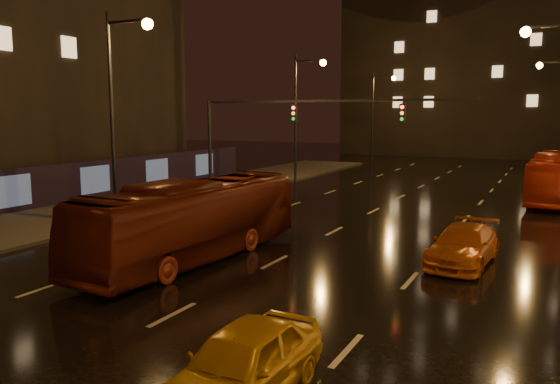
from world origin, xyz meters
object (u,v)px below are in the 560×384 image
taxi_far (463,245)px  taxi_near (242,364)px  bus_red (194,220)px  bus_curb (555,177)px

taxi_far → taxi_near: bearing=-96.4°
bus_red → bus_curb: size_ratio=0.98×
bus_curb → taxi_near: bearing=-97.1°
taxi_far → bus_red: bearing=-152.5°
bus_red → taxi_near: bearing=-46.6°
bus_curb → taxi_far: size_ratio=2.29×
bus_curb → taxi_far: bus_curb is taller
taxi_near → bus_curb: bearing=82.1°
bus_curb → bus_red: bearing=-116.3°
taxi_near → taxi_far: 12.09m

